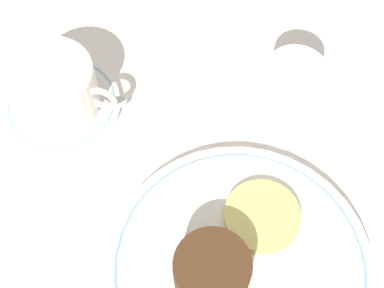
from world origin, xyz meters
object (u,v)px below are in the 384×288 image
(dinner_plate, at_px, (239,267))
(wine_glass, at_px, (291,91))
(dessert_cake, at_px, (212,271))
(coffee_cup, at_px, (53,88))

(dinner_plate, relative_size, wine_glass, 2.56)
(dessert_cake, bearing_deg, coffee_cup, 145.63)
(dinner_plate, distance_m, wine_glass, 0.19)
(wine_glass, xyz_separation_m, dessert_cake, (-0.03, -0.20, -0.03))
(wine_glass, height_order, dessert_cake, wine_glass)
(coffee_cup, relative_size, wine_glass, 1.20)
(dinner_plate, distance_m, coffee_cup, 0.28)
(dinner_plate, xyz_separation_m, dessert_cake, (-0.02, -0.02, 0.03))
(dinner_plate, height_order, dessert_cake, dessert_cake)
(wine_glass, bearing_deg, dinner_plate, -93.22)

